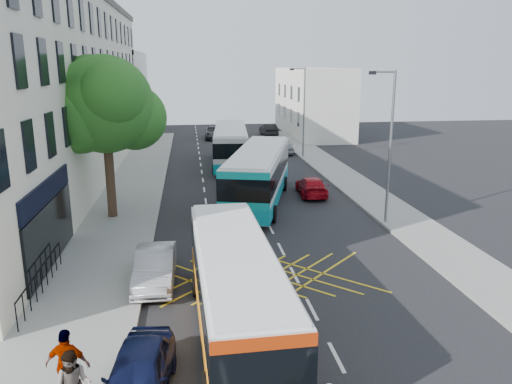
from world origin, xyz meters
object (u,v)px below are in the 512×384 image
object	(u,v)px
street_tree	(105,105)
parked_car_blue	(138,375)
parked_car_silver	(155,267)
pedestrian_far	(68,365)
lamp_far	(303,108)
bus_mid	(259,175)
bus_near	(236,288)
bus_far	(231,145)
distant_car_dark	(268,130)
distant_car_grey	(215,132)
lamp_near	(389,140)
red_hatchback	(311,186)
distant_car_silver	(286,147)

from	to	relation	value
street_tree	parked_car_blue	size ratio (longest dim) A/B	2.20
parked_car_silver	pedestrian_far	distance (m)	7.27
lamp_far	bus_mid	xyz separation A→B (m)	(-6.11, -14.71, -2.85)
bus_near	bus_far	xyz separation A→B (m)	(2.18, 27.66, 0.20)
street_tree	lamp_far	distance (m)	22.57
distant_car_dark	street_tree	bearing A→B (deg)	62.71
bus_far	distant_car_grey	xyz separation A→B (m)	(-0.46, 15.99, -1.00)
street_tree	parked_car_silver	size ratio (longest dim) A/B	2.07
distant_car_dark	lamp_far	bearing A→B (deg)	88.71
bus_far	distant_car_grey	size ratio (longest dim) A/B	2.28
distant_car_grey	pedestrian_far	distance (m)	47.07
street_tree	lamp_near	bearing A→B (deg)	-11.40
street_tree	red_hatchback	world-z (taller)	street_tree
parked_car_silver	distant_car_silver	size ratio (longest dim) A/B	1.14
bus_near	bus_far	distance (m)	27.75
bus_mid	distant_car_dark	distance (m)	30.55
bus_mid	parked_car_silver	size ratio (longest dim) A/B	2.88
bus_mid	parked_car_blue	world-z (taller)	bus_mid
bus_far	distant_car_silver	xyz separation A→B (m)	(5.78, 4.99, -1.09)
lamp_near	bus_far	size ratio (longest dim) A/B	0.68
bus_near	distant_car_grey	bearing A→B (deg)	86.00
pedestrian_far	lamp_near	bearing A→B (deg)	-125.30
pedestrian_far	parked_car_blue	bearing A→B (deg)	-169.44
bus_near	red_hatchback	distance (m)	17.97
distant_car_grey	pedestrian_far	xyz separation A→B (m)	(-6.23, -46.65, 0.39)
street_tree	parked_car_blue	world-z (taller)	street_tree
lamp_near	bus_near	size ratio (longest dim) A/B	0.77
pedestrian_far	bus_mid	bearing A→B (deg)	-101.35
red_hatchback	distant_car_grey	xyz separation A→B (m)	(-4.88, 26.95, 0.11)
parked_car_silver	parked_car_blue	bearing A→B (deg)	-88.85
lamp_far	distant_car_silver	xyz separation A→B (m)	(-1.03, 2.55, -3.98)
parked_car_silver	bus_near	bearing A→B (deg)	-54.17
bus_near	red_hatchback	bearing A→B (deg)	66.69
parked_car_blue	distant_car_dark	world-z (taller)	distant_car_dark
parked_car_blue	pedestrian_far	xyz separation A→B (m)	(-1.70, -0.00, 0.43)
lamp_far	parked_car_blue	world-z (taller)	lamp_far
red_hatchback	distant_car_dark	distance (m)	28.79
bus_far	distant_car_grey	world-z (taller)	bus_far
lamp_near	bus_mid	world-z (taller)	lamp_near
parked_car_blue	red_hatchback	distance (m)	21.83
red_hatchback	distant_car_silver	xyz separation A→B (m)	(1.36, 15.96, 0.03)
bus_near	parked_car_blue	size ratio (longest dim) A/B	2.59
bus_far	bus_near	bearing A→B (deg)	-89.86
street_tree	distant_car_grey	size ratio (longest dim) A/B	1.70
lamp_near	parked_car_silver	xyz separation A→B (m)	(-11.80, -6.05, -3.92)
lamp_far	red_hatchback	xyz separation A→B (m)	(-2.40, -13.41, -4.01)
red_hatchback	distant_car_silver	bearing A→B (deg)	-90.72
lamp_far	pedestrian_far	world-z (taller)	lamp_far
lamp_far	distant_car_grey	xyz separation A→B (m)	(-7.27, 13.55, -3.90)
lamp_far	parked_car_silver	world-z (taller)	lamp_far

